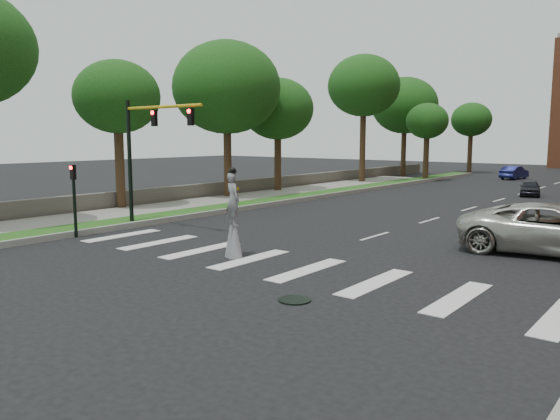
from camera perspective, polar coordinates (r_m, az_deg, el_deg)
The scene contains 19 objects.
ground_plane at distance 18.43m, azimuth -2.21°, elevation -6.29°, with size 160.00×160.00×0.00m, color black.
grass_median at distance 41.00m, azimuth 3.84°, elevation 1.62°, with size 2.00×60.00×0.25m, color #1E4D16.
median_curb at distance 40.41m, azimuth 5.06°, elevation 1.54°, with size 0.20×60.00×0.28m, color gray.
sidewalk_left at distance 35.47m, azimuth -9.46°, elevation 0.52°, with size 4.00×60.00×0.18m, color gray.
stone_wall at distance 45.83m, azimuth -0.40°, elevation 2.81°, with size 0.50×56.00×1.10m, color #544F48.
manhole at distance 15.10m, azimuth 1.53°, elevation -9.37°, with size 0.90×0.90×0.04m, color black.
traffic_signal at distance 27.09m, azimuth -13.97°, elevation 6.83°, with size 5.30×0.23×6.20m.
secondary_signal at distance 25.67m, azimuth -20.72°, elevation 1.59°, with size 0.25×0.21×3.23m.
stilt_performer at distance 20.13m, azimuth -4.91°, elevation -1.03°, with size 0.84×0.69×3.35m.
suv_crossing at distance 23.08m, azimuth 26.79°, elevation -1.85°, with size 3.17×6.88×1.91m, color #BBB9B0.
car_near at distance 45.32m, azimuth 24.68°, elevation 2.10°, with size 1.40×3.47×1.18m, color black.
car_mid at distance 62.40m, azimuth 23.28°, elevation 3.61°, with size 1.47×4.21×1.39m, color navy.
tree_1 at distance 34.49m, azimuth -16.66°, elevation 11.17°, with size 5.11×5.11×8.97m.
tree_2 at distance 39.69m, azimuth -5.59°, elevation 12.60°, with size 7.69×7.69×11.16m.
tree_3 at distance 43.86m, azimuth -0.24°, elevation 10.47°, with size 5.70×5.70×9.04m.
tree_4 at distance 53.21m, azimuth 8.74°, elevation 12.68°, with size 6.80×6.80×12.10m.
tree_5 at distance 63.00m, azimuth 12.92°, elevation 10.58°, with size 7.29×7.29×10.96m.
tree_6 at distance 56.83m, azimuth 15.13°, elevation 8.89°, with size 4.17×4.17×7.76m.
tree_7 at distance 70.77m, azimuth 19.36°, elevation 8.86°, with size 4.79×4.79×8.53m.
Camera 1 is at (11.67, -13.54, 4.45)m, focal length 35.00 mm.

